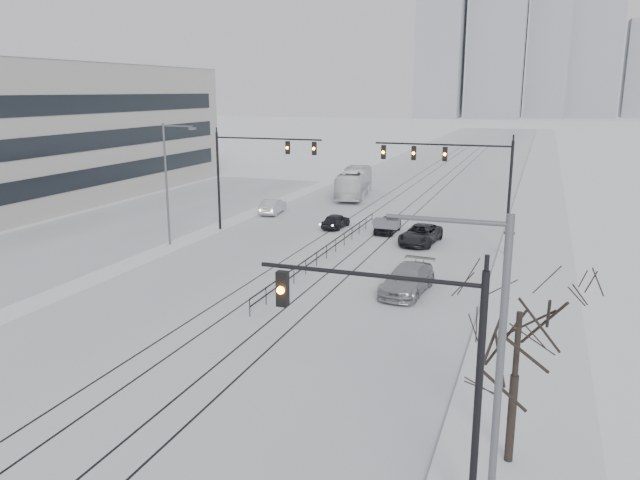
{
  "coord_description": "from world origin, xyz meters",
  "views": [
    {
      "loc": [
        13.49,
        -9.08,
        11.27
      ],
      "look_at": [
        2.17,
        22.56,
        3.2
      ],
      "focal_mm": 35.0,
      "sensor_mm": 36.0,
      "label": 1
    }
  ],
  "objects_px": {
    "sedan_sb_inner": "(336,221)",
    "sedan_sb_outer": "(273,207)",
    "traffic_mast_near": "(417,355)",
    "sedan_nb_front": "(420,235)",
    "box_truck": "(354,183)",
    "sedan_nb_far": "(388,225)",
    "sedan_nb_right": "(407,280)",
    "bare_tree": "(519,329)"
  },
  "relations": [
    {
      "from": "sedan_sb_outer",
      "to": "sedan_nb_front",
      "type": "height_order",
      "value": "sedan_nb_front"
    },
    {
      "from": "traffic_mast_near",
      "to": "sedan_sb_inner",
      "type": "distance_m",
      "value": 36.3
    },
    {
      "from": "sedan_nb_right",
      "to": "traffic_mast_near",
      "type": "bearing_deg",
      "value": -72.5
    },
    {
      "from": "sedan_nb_right",
      "to": "sedan_nb_far",
      "type": "distance_m",
      "value": 15.49
    },
    {
      "from": "sedan_sb_outer",
      "to": "sedan_nb_far",
      "type": "xyz_separation_m",
      "value": [
        12.0,
        -4.13,
        -0.03
      ]
    },
    {
      "from": "sedan_sb_outer",
      "to": "box_truck",
      "type": "relative_size",
      "value": 0.39
    },
    {
      "from": "sedan_nb_front",
      "to": "bare_tree",
      "type": "bearing_deg",
      "value": -68.25
    },
    {
      "from": "sedan_sb_inner",
      "to": "box_truck",
      "type": "distance_m",
      "value": 15.96
    },
    {
      "from": "bare_tree",
      "to": "sedan_nb_front",
      "type": "relative_size",
      "value": 1.19
    },
    {
      "from": "sedan_nb_front",
      "to": "box_truck",
      "type": "bearing_deg",
      "value": 125.6
    },
    {
      "from": "traffic_mast_near",
      "to": "sedan_sb_outer",
      "type": "bearing_deg",
      "value": 119.02
    },
    {
      "from": "sedan_sb_inner",
      "to": "sedan_nb_right",
      "type": "xyz_separation_m",
      "value": [
        9.23,
        -14.95,
        0.15
      ]
    },
    {
      "from": "sedan_nb_right",
      "to": "box_truck",
      "type": "bearing_deg",
      "value": 117.14
    },
    {
      "from": "traffic_mast_near",
      "to": "sedan_sb_outer",
      "type": "relative_size",
      "value": 1.65
    },
    {
      "from": "sedan_sb_outer",
      "to": "sedan_nb_far",
      "type": "distance_m",
      "value": 12.69
    },
    {
      "from": "sedan_nb_front",
      "to": "sedan_sb_inner",
      "type": "bearing_deg",
      "value": 164.02
    },
    {
      "from": "bare_tree",
      "to": "sedan_sb_inner",
      "type": "relative_size",
      "value": 1.66
    },
    {
      "from": "sedan_sb_inner",
      "to": "box_truck",
      "type": "xyz_separation_m",
      "value": [
        -3.08,
        15.64,
        0.9
      ]
    },
    {
      "from": "sedan_nb_right",
      "to": "box_truck",
      "type": "xyz_separation_m",
      "value": [
        -12.31,
        30.58,
        0.74
      ]
    },
    {
      "from": "bare_tree",
      "to": "sedan_nb_far",
      "type": "bearing_deg",
      "value": 110.26
    },
    {
      "from": "traffic_mast_near",
      "to": "sedan_nb_front",
      "type": "distance_m",
      "value": 31.24
    },
    {
      "from": "bare_tree",
      "to": "sedan_nb_right",
      "type": "distance_m",
      "value": 17.29
    },
    {
      "from": "sedan_sb_inner",
      "to": "sedan_nb_right",
      "type": "height_order",
      "value": "sedan_nb_right"
    },
    {
      "from": "sedan_nb_front",
      "to": "sedan_nb_right",
      "type": "bearing_deg",
      "value": -77.18
    },
    {
      "from": "sedan_nb_front",
      "to": "sedan_nb_far",
      "type": "xyz_separation_m",
      "value": [
        -3.23,
        2.85,
        -0.05
      ]
    },
    {
      "from": "traffic_mast_near",
      "to": "bare_tree",
      "type": "height_order",
      "value": "traffic_mast_near"
    },
    {
      "from": "sedan_sb_outer",
      "to": "sedan_nb_right",
      "type": "height_order",
      "value": "sedan_nb_right"
    },
    {
      "from": "sedan_nb_far",
      "to": "traffic_mast_near",
      "type": "bearing_deg",
      "value": -74.01
    },
    {
      "from": "bare_tree",
      "to": "sedan_sb_inner",
      "type": "distance_m",
      "value": 34.56
    },
    {
      "from": "sedan_sb_inner",
      "to": "sedan_nb_right",
      "type": "relative_size",
      "value": 0.68
    },
    {
      "from": "traffic_mast_near",
      "to": "sedan_nb_front",
      "type": "height_order",
      "value": "traffic_mast_near"
    },
    {
      "from": "sedan_nb_front",
      "to": "box_truck",
      "type": "distance_m",
      "value": 21.6
    },
    {
      "from": "traffic_mast_near",
      "to": "bare_tree",
      "type": "relative_size",
      "value": 1.15
    },
    {
      "from": "sedan_nb_far",
      "to": "box_truck",
      "type": "distance_m",
      "value": 17.57
    },
    {
      "from": "sedan_nb_right",
      "to": "sedan_sb_inner",
      "type": "bearing_deg",
      "value": 126.92
    },
    {
      "from": "traffic_mast_near",
      "to": "sedan_sb_outer",
      "type": "distance_m",
      "value": 43.03
    },
    {
      "from": "sedan_sb_inner",
      "to": "sedan_nb_right",
      "type": "distance_m",
      "value": 17.57
    },
    {
      "from": "sedan_sb_inner",
      "to": "sedan_sb_outer",
      "type": "height_order",
      "value": "sedan_sb_outer"
    },
    {
      "from": "sedan_sb_outer",
      "to": "sedan_nb_front",
      "type": "relative_size",
      "value": 0.83
    },
    {
      "from": "bare_tree",
      "to": "sedan_nb_far",
      "type": "height_order",
      "value": "bare_tree"
    },
    {
      "from": "bare_tree",
      "to": "sedan_sb_outer",
      "type": "bearing_deg",
      "value": 123.94
    },
    {
      "from": "sedan_sb_inner",
      "to": "sedan_sb_outer",
      "type": "xyz_separation_m",
      "value": [
        -7.51,
        3.93,
        0.07
      ]
    }
  ]
}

